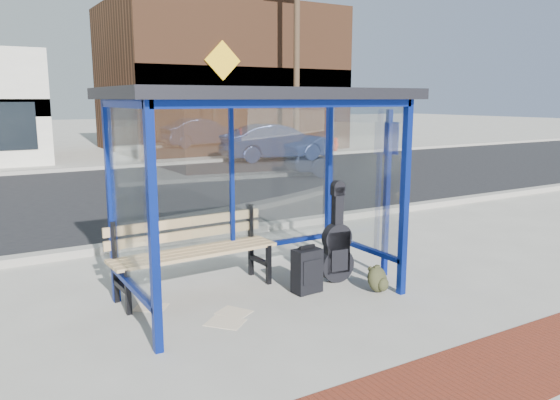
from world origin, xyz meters
TOP-DOWN VIEW (x-y plane):
  - ground at (0.00, 0.00)m, footprint 120.00×120.00m
  - brick_paver_strip at (0.00, -2.60)m, footprint 60.00×1.00m
  - curb_near at (0.00, 2.90)m, footprint 60.00×0.25m
  - street_asphalt at (0.00, 8.00)m, footprint 60.00×10.00m
  - curb_far at (0.00, 13.10)m, footprint 60.00×0.25m
  - far_sidewalk at (0.00, 15.00)m, footprint 60.00×4.00m
  - bus_shelter at (0.00, 0.07)m, footprint 3.30×1.80m
  - storefront_brown at (8.00, 18.49)m, footprint 10.00×7.08m
  - tree_right at (12.50, 22.00)m, footprint 3.60×3.60m
  - utility_pole_east at (9.00, 13.40)m, footprint 1.60×0.24m
  - bench at (-0.60, 0.61)m, footprint 2.04×0.59m
  - guitar_bag at (1.10, 0.01)m, footprint 0.46×0.18m
  - suitcase at (0.55, -0.14)m, footprint 0.35×0.24m
  - backpack at (1.30, -0.56)m, footprint 0.29×0.27m
  - sign_post at (1.81, -0.11)m, footprint 0.09×0.27m
  - newspaper_a at (-1.23, 0.35)m, footprint 0.44×0.43m
  - newspaper_b at (-0.68, -0.46)m, footprint 0.47×0.48m
  - newspaper_c at (-0.49, -0.26)m, footprint 0.41×0.44m
  - parked_car at (7.55, 12.53)m, footprint 4.28×1.91m
  - fire_hydrant at (11.05, 13.48)m, footprint 0.30×0.20m

SIDE VIEW (x-z plane):
  - ground at x=0.00m, z-range 0.00..0.00m
  - street_asphalt at x=0.00m, z-range 0.00..0.00m
  - newspaper_a at x=-1.23m, z-range 0.00..0.01m
  - newspaper_c at x=-0.49m, z-range 0.00..0.01m
  - newspaper_b at x=-0.68m, z-range 0.00..0.01m
  - far_sidewalk at x=0.00m, z-range 0.00..0.01m
  - brick_paver_strip at x=0.00m, z-range 0.00..0.01m
  - curb_near at x=0.00m, z-range 0.00..0.12m
  - curb_far at x=0.00m, z-range 0.00..0.12m
  - backpack at x=1.30m, z-range -0.01..0.32m
  - suitcase at x=0.55m, z-range -0.02..0.57m
  - fire_hydrant at x=11.05m, z-range 0.03..0.71m
  - guitar_bag at x=1.10m, z-range -0.17..1.06m
  - bench at x=-0.60m, z-range 0.06..1.02m
  - parked_car at x=7.55m, z-range 0.00..1.36m
  - sign_post at x=1.81m, z-range 0.14..2.31m
  - bus_shelter at x=0.00m, z-range 0.86..3.28m
  - storefront_brown at x=8.00m, z-range 0.00..6.40m
  - utility_pole_east at x=9.00m, z-range 0.11..8.11m
  - tree_right at x=12.50m, z-range 1.94..8.97m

